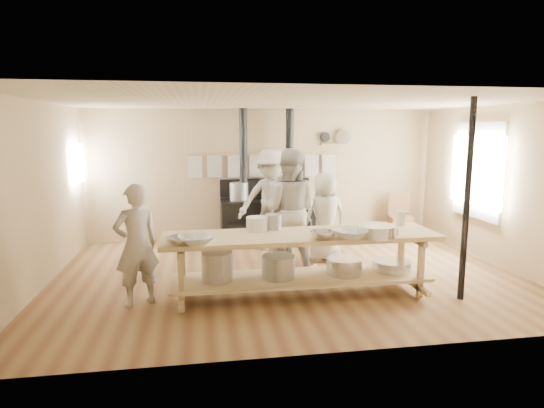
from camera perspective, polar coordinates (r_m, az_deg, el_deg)
name	(u,v)px	position (r m, az deg, el deg)	size (l,w,h in m)	color
ground	(288,275)	(7.05, 1.96, -8.85)	(7.00, 7.00, 0.00)	brown
room_shell	(288,169)	(6.73, 2.04, 4.41)	(7.00, 7.00, 7.00)	tan
window_right	(478,171)	(8.64, 24.44, 3.84)	(0.09, 1.50, 1.65)	beige
left_opening	(77,164)	(8.86, -23.26, 4.68)	(0.00, 0.90, 0.90)	white
stove	(267,216)	(8.94, -0.67, -1.50)	(1.90, 0.75, 2.60)	black
towel_rail	(265,163)	(9.09, -0.91, 5.23)	(3.00, 0.04, 0.47)	tan
back_wall_shelf	(336,139)	(9.42, 7.99, 8.03)	(0.63, 0.14, 0.32)	tan
prep_table	(300,258)	(6.05, 3.56, -6.78)	(3.60, 0.90, 0.85)	tan
support_post	(467,201)	(6.27, 23.27, 0.33)	(0.08, 0.08, 2.60)	black
cook_far_left	(136,245)	(5.93, -16.64, -4.97)	(0.56, 0.37, 1.55)	beige
cook_left	(289,210)	(7.08, 2.17, -0.78)	(0.93, 0.73, 1.92)	beige
cook_center	(325,217)	(7.69, 6.66, -1.59)	(0.73, 0.48, 1.50)	beige
cook_right	(284,224)	(7.09, 1.51, -2.47)	(0.88, 0.37, 1.50)	beige
cook_by_window	(271,200)	(8.29, -0.09, 0.50)	(1.20, 0.69, 1.86)	beige
chair	(400,225)	(9.64, 15.77, -2.59)	(0.49, 0.49, 0.92)	brown
bowl_white_a	(196,240)	(5.50, -9.53, -4.45)	(0.41, 0.41, 0.10)	white
bowl_steel_a	(180,240)	(5.50, -11.53, -4.50)	(0.32, 0.32, 0.10)	silver
bowl_white_b	(351,234)	(5.81, 9.93, -3.69)	(0.44, 0.44, 0.11)	white
bowl_steel_b	(323,235)	(5.70, 6.45, -3.89)	(0.32, 0.32, 0.10)	silver
roasting_pan	(382,230)	(6.18, 13.62, -3.13)	(0.38, 0.26, 0.09)	#B2B2B7
mixing_bowl_large	(376,231)	(5.92, 12.98, -3.33)	(0.48, 0.48, 0.15)	silver
bucket_galv	(273,222)	(6.21, 0.15, -2.24)	(0.23, 0.23, 0.21)	gray
deep_bowl_enamel	(257,224)	(6.15, -1.90, -2.48)	(0.29, 0.29, 0.18)	white
pitcher	(402,218)	(6.76, 15.97, -1.72)	(0.12, 0.12, 0.19)	white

